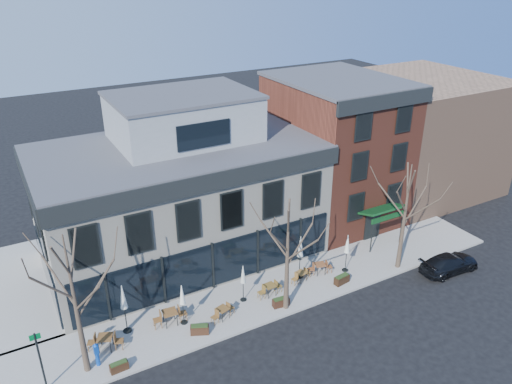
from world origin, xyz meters
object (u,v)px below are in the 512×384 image
parked_sedan (449,263)px  umbrella_0 (123,299)px  call_box (97,354)px  cafe_set_0 (105,341)px

parked_sedan → umbrella_0: size_ratio=1.41×
call_box → parked_sedan: bearing=-6.7°
cafe_set_0 → umbrella_0: (1.38, 0.85, 1.67)m
umbrella_0 → parked_sedan: bearing=-12.3°
cafe_set_0 → call_box: bearing=-123.9°
call_box → cafe_set_0: bearing=56.1°
parked_sedan → cafe_set_0: parked_sedan is taller
parked_sedan → umbrella_0: 21.19m
cafe_set_0 → umbrella_0: bearing=31.5°
parked_sedan → umbrella_0: (-20.63, 4.50, 1.70)m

